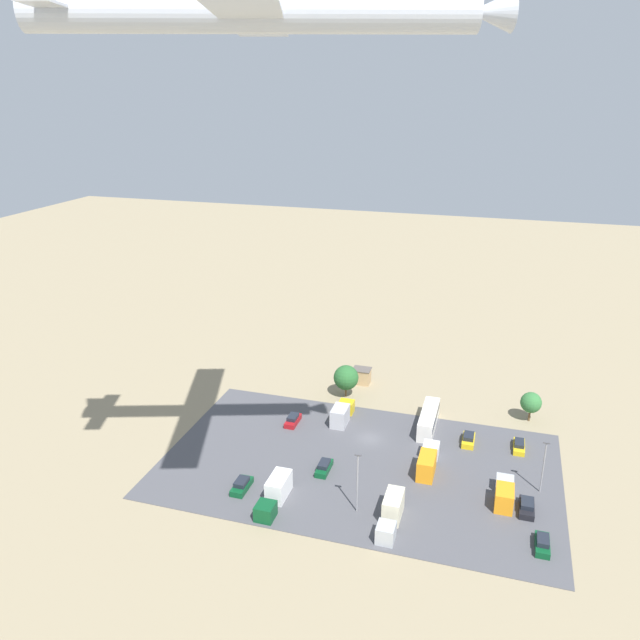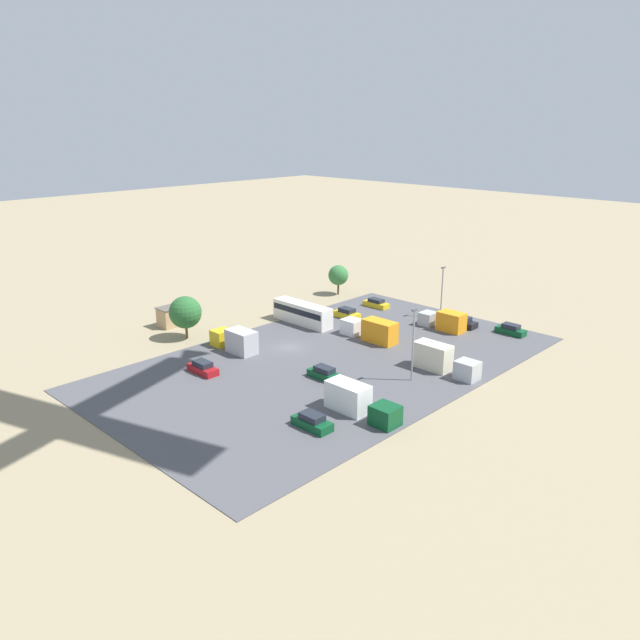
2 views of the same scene
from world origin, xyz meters
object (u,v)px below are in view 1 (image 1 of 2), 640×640
at_px(parked_truck_0, 428,461).
at_px(parked_truck_2, 275,493).
at_px(bus, 429,419).
at_px(parked_car_4, 519,446).
at_px(parked_car_6, 542,544).
at_px(parked_car_3, 242,485).
at_px(parked_car_5, 293,420).
at_px(parked_truck_4, 391,513).
at_px(parked_truck_1, 504,494).
at_px(airplane, 265,12).
at_px(parked_car_0, 324,467).
at_px(parked_car_2, 468,439).
at_px(shed_building, 362,376).
at_px(parked_car_1, 527,507).
at_px(parked_truck_3, 342,413).

distance_m(parked_truck_0, parked_truck_2, 23.90).
height_order(bus, parked_car_4, bus).
height_order(bus, parked_car_6, bus).
height_order(parked_car_3, parked_car_5, parked_car_3).
bearing_deg(parked_truck_0, parked_truck_4, -102.08).
xyz_separation_m(parked_car_6, parked_truck_1, (4.89, -8.27, 0.68)).
relative_size(parked_car_6, airplane, 0.10).
height_order(parked_car_0, parked_car_2, parked_car_2).
height_order(parked_car_2, parked_car_5, parked_car_2).
relative_size(parked_car_3, parked_truck_2, 0.50).
height_order(bus, parked_car_3, bus).
height_order(shed_building, parked_truck_1, shed_building).
xyz_separation_m(parked_car_5, parked_car_6, (-40.29, 20.36, -0.00)).
xyz_separation_m(parked_car_2, parked_car_6, (-10.80, 22.65, -0.02)).
relative_size(parked_car_1, parked_truck_2, 0.51).
bearing_deg(parked_truck_1, parked_car_2, 112.37).
bearing_deg(airplane, parked_car_6, 93.44).
relative_size(parked_car_4, parked_truck_0, 0.50).
bearing_deg(parked_truck_4, bus, -93.04).
relative_size(parked_car_5, parked_truck_4, 0.51).
bearing_deg(parked_truck_2, parked_truck_4, -179.15).
height_order(parked_truck_2, parked_truck_4, parked_truck_4).
xyz_separation_m(parked_car_0, parked_car_2, (-20.28, -14.44, 0.02)).
xyz_separation_m(parked_car_2, parked_car_3, (30.33, 22.32, -0.01)).
distance_m(parked_car_6, parked_truck_0, 20.85).
bearing_deg(parked_car_2, airplane, 60.46).
height_order(parked_truck_0, parked_truck_3, parked_truck_3).
relative_size(parked_car_0, parked_truck_3, 0.58).
xyz_separation_m(parked_car_2, parked_truck_1, (-5.92, 14.38, 0.66)).
bearing_deg(parked_car_2, parked_car_3, 36.35).
height_order(parked_car_1, parked_car_2, parked_car_1).
bearing_deg(parked_car_5, parked_car_4, 4.20).
relative_size(parked_car_2, parked_car_3, 0.99).
height_order(parked_car_1, parked_car_4, parked_car_1).
distance_m(parked_car_0, parked_car_5, 15.25).
relative_size(bus, parked_car_2, 2.45).
height_order(parked_car_1, parked_truck_1, parked_truck_1).
xyz_separation_m(parked_truck_1, parked_truck_2, (30.59, 9.26, 0.10)).
bearing_deg(shed_building, parked_car_6, 129.67).
bearing_deg(airplane, parked_truck_2, -174.83).
distance_m(parked_car_5, parked_truck_0, 25.19).
bearing_deg(parked_car_0, parked_truck_4, 143.10).
bearing_deg(parked_car_3, parked_car_0, -141.90).
height_order(parked_car_1, parked_truck_4, parked_truck_4).
relative_size(shed_building, parked_car_0, 0.79).
distance_m(bus, airplane, 71.19).
xyz_separation_m(parked_car_4, airplane, (27.68, 35.35, 60.01)).
distance_m(parked_truck_2, parked_truck_3, 24.77).
xyz_separation_m(bus, parked_truck_4, (1.40, 26.41, -0.21)).
xyz_separation_m(parked_car_0, airplane, (-0.51, 20.45, 59.95)).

